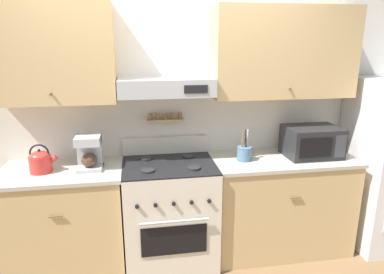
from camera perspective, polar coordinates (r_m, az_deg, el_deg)
wall_back at (r=3.11m, az=-3.27°, el=7.00°), size 5.20×0.46×2.55m
counter_left at (r=3.22m, az=-20.27°, el=-12.84°), size 1.00×0.63×0.92m
counter_right at (r=3.42m, az=14.34°, el=-10.62°), size 1.30×0.63×0.92m
stove_range at (r=3.15m, az=-3.70°, el=-12.37°), size 0.79×0.67×1.09m
tea_kettle at (r=3.03m, az=-23.94°, el=-3.68°), size 0.22×0.17×0.24m
coffee_maker at (r=2.96m, az=-16.74°, el=-2.42°), size 0.20×0.21×0.28m
microwave at (r=3.33m, az=19.33°, el=-0.73°), size 0.48×0.37×0.28m
utensil_crock at (r=3.08m, az=8.70°, el=-2.65°), size 0.13×0.13×0.28m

